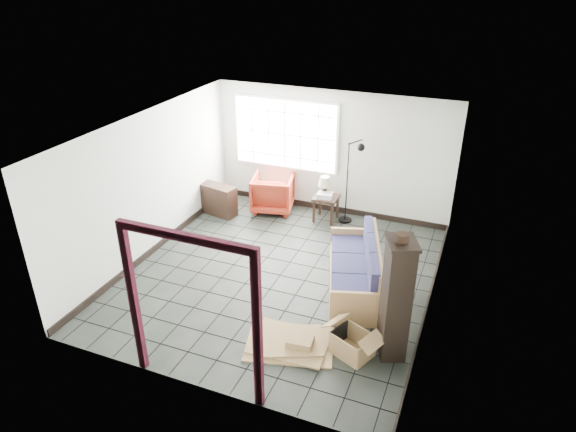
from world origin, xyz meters
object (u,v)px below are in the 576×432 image
at_px(futon_sofa, 357,272).
at_px(side_table, 326,201).
at_px(tall_shelf, 396,299).
at_px(armchair, 273,191).

bearing_deg(futon_sofa, side_table, 102.49).
relative_size(side_table, tall_shelf, 0.30).
bearing_deg(side_table, futon_sofa, -60.26).
relative_size(armchair, tall_shelf, 0.49).
bearing_deg(side_table, tall_shelf, -59.23).
relative_size(armchair, side_table, 1.64).
relative_size(futon_sofa, side_table, 4.05).
xyz_separation_m(armchair, side_table, (1.20, -0.03, 0.00)).
height_order(armchair, side_table, armchair).
distance_m(futon_sofa, armchair, 3.31).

